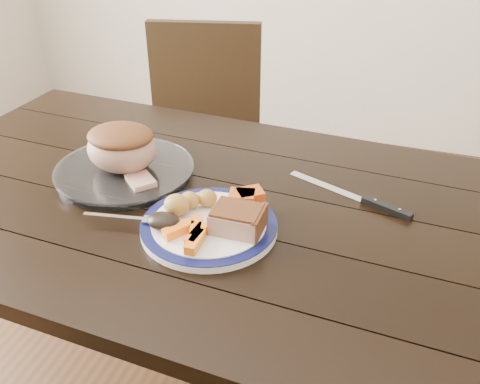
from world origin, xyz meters
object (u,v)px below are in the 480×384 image
(pork_slice, at_px, (237,220))
(dining_table, at_px, (211,233))
(chair_far, at_px, (203,137))
(roast_joint, at_px, (122,149))
(fork, at_px, (130,219))
(carving_knife, at_px, (371,202))
(serving_platter, at_px, (125,172))
(dinner_plate, at_px, (209,227))

(pork_slice, bearing_deg, dining_table, 132.69)
(chair_far, height_order, roast_joint, chair_far)
(fork, bearing_deg, carving_knife, 17.98)
(chair_far, bearing_deg, roast_joint, 82.88)
(serving_platter, bearing_deg, carving_knife, 5.63)
(carving_knife, bearing_deg, dining_table, -142.14)
(dining_table, relative_size, dinner_plate, 5.67)
(chair_far, xyz_separation_m, roast_joint, (0.08, -0.69, 0.30))
(serving_platter, bearing_deg, fork, -58.17)
(fork, bearing_deg, roast_joint, 111.98)
(chair_far, bearing_deg, carving_knife, 123.33)
(pork_slice, distance_m, fork, 0.23)
(serving_platter, distance_m, roast_joint, 0.06)
(dining_table, relative_size, chair_far, 1.77)
(roast_joint, distance_m, carving_knife, 0.61)
(fork, height_order, roast_joint, roast_joint)
(dining_table, distance_m, fork, 0.23)
(dining_table, bearing_deg, chair_far, 113.77)
(dining_table, distance_m, dinner_plate, 0.15)
(roast_joint, xyz_separation_m, carving_knife, (0.60, 0.06, -0.07))
(serving_platter, distance_m, carving_knife, 0.60)
(dining_table, distance_m, carving_knife, 0.38)
(serving_platter, relative_size, carving_knife, 1.10)
(serving_platter, bearing_deg, dining_table, -10.07)
(dinner_plate, xyz_separation_m, roast_joint, (-0.29, 0.15, 0.07))
(chair_far, relative_size, dinner_plate, 3.20)
(chair_far, relative_size, roast_joint, 5.38)
(dinner_plate, relative_size, carving_knife, 0.95)
(dinner_plate, relative_size, pork_slice, 2.89)
(dining_table, height_order, carving_knife, carving_knife)
(chair_far, xyz_separation_m, serving_platter, (0.08, -0.69, 0.23))
(dining_table, height_order, serving_platter, serving_platter)
(dining_table, bearing_deg, dinner_plate, -69.51)
(dinner_plate, height_order, fork, fork)
(pork_slice, height_order, carving_knife, pork_slice)
(dining_table, height_order, pork_slice, pork_slice)
(roast_joint, bearing_deg, fork, -58.17)
(serving_platter, xyz_separation_m, carving_knife, (0.60, 0.06, -0.00))
(pork_slice, height_order, roast_joint, roast_joint)
(pork_slice, bearing_deg, dinner_plate, 175.24)
(dinner_plate, bearing_deg, roast_joint, 151.94)
(chair_far, height_order, pork_slice, chair_far)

